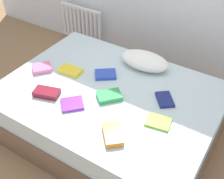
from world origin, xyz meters
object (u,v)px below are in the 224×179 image
(textbook_purple, at_px, (72,104))
(pillow, at_px, (145,61))
(bed, at_px, (109,111))
(textbook_pink, at_px, (42,68))
(textbook_lime, at_px, (158,122))
(radiator, at_px, (81,24))
(textbook_maroon, at_px, (47,93))
(textbook_orange, at_px, (113,134))
(textbook_navy, at_px, (165,99))
(textbook_yellow, at_px, (71,71))
(textbook_blue, at_px, (105,74))
(textbook_green, at_px, (109,96))

(textbook_purple, bearing_deg, pillow, 27.46)
(bed, xyz_separation_m, textbook_pink, (-0.75, -0.08, 0.28))
(textbook_lime, height_order, textbook_pink, textbook_pink)
(radiator, xyz_separation_m, pillow, (1.33, -0.68, 0.23))
(textbook_maroon, distance_m, textbook_orange, 0.77)
(bed, bearing_deg, textbook_maroon, -141.83)
(textbook_maroon, relative_size, textbook_navy, 1.14)
(textbook_yellow, bearing_deg, textbook_orange, -35.71)
(pillow, relative_size, textbook_blue, 2.51)
(bed, xyz_separation_m, textbook_orange, (0.32, -0.45, 0.28))
(radiator, bearing_deg, textbook_lime, -36.55)
(textbook_navy, xyz_separation_m, textbook_lime, (0.07, -0.28, -0.00))
(textbook_purple, xyz_separation_m, textbook_yellow, (-0.31, 0.37, 0.01))
(bed, bearing_deg, textbook_green, -56.65)
(radiator, xyz_separation_m, textbook_blue, (1.08, -1.02, 0.18))
(bed, bearing_deg, textbook_orange, -54.49)
(textbook_yellow, bearing_deg, textbook_lime, -13.62)
(textbook_maroon, bearing_deg, pillow, 41.18)
(textbook_navy, distance_m, textbook_blue, 0.65)
(textbook_purple, height_order, textbook_green, textbook_green)
(pillow, height_order, textbook_green, pillow)
(bed, height_order, textbook_orange, textbook_orange)
(textbook_maroon, relative_size, textbook_lime, 1.15)
(textbook_lime, distance_m, textbook_pink, 1.31)
(textbook_yellow, relative_size, textbook_blue, 1.11)
(textbook_green, relative_size, textbook_blue, 1.04)
(textbook_blue, bearing_deg, textbook_navy, -38.99)
(textbook_lime, bearing_deg, textbook_navy, 93.38)
(textbook_lime, bearing_deg, textbook_maroon, -177.84)
(textbook_maroon, bearing_deg, textbook_lime, -4.87)
(textbook_purple, relative_size, textbook_lime, 0.96)
(textbook_yellow, distance_m, textbook_navy, 0.98)
(radiator, xyz_separation_m, textbook_purple, (1.07, -1.54, 0.17))
(textbook_purple, xyz_separation_m, textbook_green, (0.22, 0.25, 0.01))
(textbook_purple, xyz_separation_m, textbook_maroon, (-0.28, -0.01, 0.01))
(pillow, height_order, textbook_orange, pillow)
(textbook_green, distance_m, textbook_pink, 0.81)
(bed, height_order, radiator, radiator)
(textbook_orange, bearing_deg, radiator, -178.59)
(radiator, xyz_separation_m, textbook_maroon, (0.79, -1.55, 0.19))
(textbook_pink, bearing_deg, radiator, 60.55)
(pillow, relative_size, textbook_lime, 2.60)
(textbook_navy, height_order, textbook_pink, textbook_pink)
(textbook_purple, bearing_deg, textbook_navy, -9.42)
(radiator, height_order, textbook_navy, radiator)
(textbook_blue, bearing_deg, pillow, 18.02)
(textbook_maroon, bearing_deg, textbook_blue, 43.91)
(bed, xyz_separation_m, textbook_lime, (0.56, -0.13, 0.26))
(textbook_purple, relative_size, textbook_yellow, 0.84)
(textbook_purple, height_order, textbook_pink, textbook_pink)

